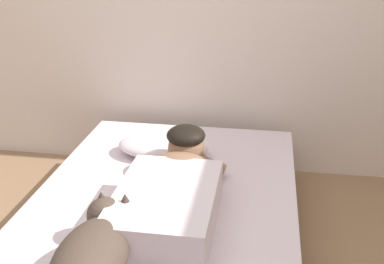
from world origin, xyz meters
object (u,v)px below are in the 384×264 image
(bed, at_px, (161,236))
(pillow, at_px, (163,146))
(dog, at_px, (93,253))
(person_lying, at_px, (172,189))
(coffee_cup, at_px, (192,157))

(bed, xyz_separation_m, pillow, (-0.10, 0.55, 0.23))
(bed, relative_size, dog, 3.62)
(pillow, height_order, dog, dog)
(pillow, distance_m, dog, 1.08)
(dog, bearing_deg, pillow, 88.63)
(bed, height_order, person_lying, person_lying)
(bed, bearing_deg, coffee_cup, 80.61)
(pillow, bearing_deg, person_lying, -73.57)
(person_lying, xyz_separation_m, coffee_cup, (0.01, 0.49, -0.07))
(pillow, bearing_deg, dog, -91.37)
(pillow, height_order, person_lying, person_lying)
(person_lying, relative_size, coffee_cup, 7.36)
(pillow, xyz_separation_m, person_lying, (0.17, -0.57, 0.05))
(pillow, height_order, coffee_cup, pillow)
(bed, height_order, dog, dog)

